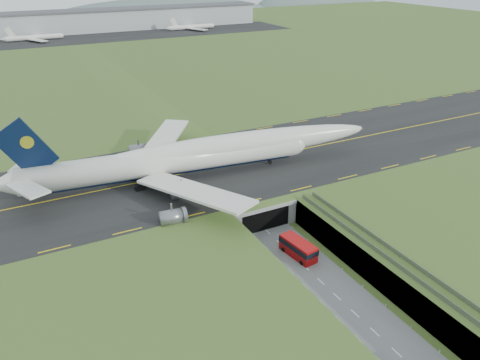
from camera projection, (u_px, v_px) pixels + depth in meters
ground at (284, 248)px, 99.66m from camera, size 900.00×900.00×0.00m
airfield_deck at (285, 236)px, 98.36m from camera, size 800.00×800.00×6.00m
trench_road at (304, 267)px, 93.60m from camera, size 12.00×75.00×0.20m
taxiway at (219, 166)px, 123.49m from camera, size 800.00×44.00×0.18m
tunnel_portal at (248, 201)px, 111.62m from camera, size 17.00×22.30×6.00m
guideway at (391, 260)px, 86.57m from camera, size 3.00×53.00×7.05m
jumbo_jet at (195, 156)px, 115.97m from camera, size 96.45×61.40×20.44m
shuttle_tram at (298, 248)px, 96.19m from camera, size 4.43×9.07×3.52m
cargo_terminal at (62, 22)px, 333.73m from camera, size 320.00×67.00×15.60m
distant_hills at (112, 22)px, 472.82m from camera, size 700.00×91.00×60.00m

